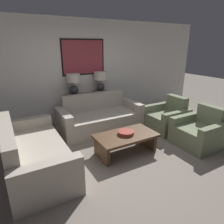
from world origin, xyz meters
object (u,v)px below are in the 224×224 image
at_px(table_lamp_left, 74,82).
at_px(table_lamp_right, 100,80).
at_px(console_table, 88,107).
at_px(decorative_bowl, 126,133).
at_px(couch_by_back_wall, 99,118).
at_px(coffee_table, 126,139).
at_px(armchair_near_camera, 199,132).
at_px(couch_by_side, 33,155).
at_px(armchair_near_back_wall, 167,118).

relative_size(table_lamp_left, table_lamp_right, 1.00).
distance_m(console_table, table_lamp_left, 0.81).
bearing_deg(table_lamp_right, decorative_bowl, -102.46).
height_order(console_table, couch_by_back_wall, couch_by_back_wall).
relative_size(table_lamp_left, coffee_table, 0.47).
xyz_separation_m(console_table, table_lamp_right, (0.38, 0.00, 0.72)).
distance_m(table_lamp_right, armchair_near_camera, 2.79).
height_order(table_lamp_left, coffee_table, table_lamp_left).
height_order(coffee_table, armchair_near_camera, armchair_near_camera).
xyz_separation_m(couch_by_side, decorative_bowl, (1.66, -0.26, 0.13)).
distance_m(console_table, couch_by_side, 2.40).
xyz_separation_m(console_table, couch_by_side, (-1.71, -1.68, -0.09)).
relative_size(couch_by_back_wall, armchair_near_back_wall, 2.32).
height_order(table_lamp_right, decorative_bowl, table_lamp_right).
bearing_deg(couch_by_back_wall, coffee_table, -92.61).
bearing_deg(coffee_table, couch_by_side, 170.51).
relative_size(console_table, armchair_near_back_wall, 1.53).
height_order(table_lamp_right, couch_by_side, table_lamp_right).
bearing_deg(armchair_near_camera, table_lamp_left, 127.13).
height_order(console_table, table_lamp_right, table_lamp_right).
bearing_deg(decorative_bowl, couch_by_side, 171.08).
bearing_deg(console_table, decorative_bowl, -91.49).
height_order(console_table, armchair_near_camera, armchair_near_camera).
relative_size(table_lamp_right, couch_by_side, 0.28).
bearing_deg(console_table, armchair_near_back_wall, -45.35).
relative_size(couch_by_side, decorative_bowl, 6.35).
distance_m(couch_by_side, decorative_bowl, 1.68).
distance_m(table_lamp_left, coffee_table, 2.15).
bearing_deg(couch_by_back_wall, couch_by_side, -149.52).
bearing_deg(coffee_table, decorative_bowl, 62.51).
bearing_deg(armchair_near_camera, console_table, 121.03).
distance_m(couch_by_back_wall, armchair_near_back_wall, 1.67).
bearing_deg(table_lamp_left, table_lamp_right, 0.00).
distance_m(console_table, table_lamp_right, 0.81).
distance_m(console_table, coffee_table, 1.96).
bearing_deg(couch_by_side, console_table, 44.57).
xyz_separation_m(console_table, decorative_bowl, (-0.05, -1.94, 0.03)).
relative_size(couch_by_back_wall, couch_by_side, 1.00).
height_order(console_table, armchair_near_back_wall, armchair_near_back_wall).
distance_m(table_lamp_right, coffee_table, 2.17).
relative_size(console_table, couch_by_side, 0.66).
bearing_deg(table_lamp_right, coffee_table, -102.59).
bearing_deg(table_lamp_left, armchair_near_camera, -52.87).
xyz_separation_m(console_table, armchair_near_back_wall, (1.46, -1.48, -0.11)).
relative_size(decorative_bowl, armchair_near_camera, 0.37).
xyz_separation_m(coffee_table, armchair_near_camera, (1.52, -0.48, -0.01)).
relative_size(console_table, armchair_near_camera, 1.53).
xyz_separation_m(table_lamp_right, couch_by_side, (-2.09, -1.68, -0.82)).
bearing_deg(table_lamp_left, couch_by_side, -128.31).
distance_m(couch_by_side, armchair_near_back_wall, 3.18).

